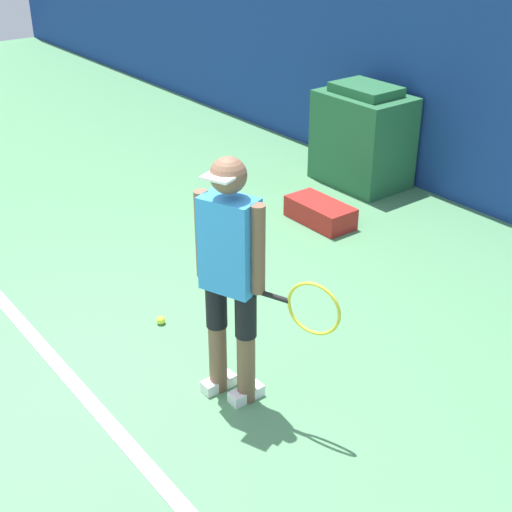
{
  "coord_description": "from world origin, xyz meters",
  "views": [
    {
      "loc": [
        3.68,
        -1.48,
        3.05
      ],
      "look_at": [
        0.58,
        0.92,
        0.98
      ],
      "focal_mm": 50.0,
      "sensor_mm": 36.0,
      "label": 1
    }
  ],
  "objects_px": {
    "tennis_player": "(232,273)",
    "tennis_ball": "(161,320)",
    "equipment_bag": "(320,212)",
    "covered_chair": "(363,137)"
  },
  "relations": [
    {
      "from": "tennis_player",
      "to": "tennis_ball",
      "type": "xyz_separation_m",
      "value": [
        -1.04,
        0.05,
        -0.9
      ]
    },
    {
      "from": "tennis_ball",
      "to": "equipment_bag",
      "type": "distance_m",
      "value": 2.31
    },
    {
      "from": "tennis_player",
      "to": "equipment_bag",
      "type": "bearing_deg",
      "value": 104.86
    },
    {
      "from": "equipment_bag",
      "to": "covered_chair",
      "type": "bearing_deg",
      "value": 115.78
    },
    {
      "from": "equipment_bag",
      "to": "tennis_ball",
      "type": "bearing_deg",
      "value": -74.35
    },
    {
      "from": "tennis_ball",
      "to": "covered_chair",
      "type": "height_order",
      "value": "covered_chair"
    },
    {
      "from": "tennis_player",
      "to": "equipment_bag",
      "type": "height_order",
      "value": "tennis_player"
    },
    {
      "from": "covered_chair",
      "to": "equipment_bag",
      "type": "xyz_separation_m",
      "value": [
        0.52,
        -1.09,
        -0.42
      ]
    },
    {
      "from": "tennis_player",
      "to": "equipment_bag",
      "type": "distance_m",
      "value": 2.94
    },
    {
      "from": "tennis_player",
      "to": "tennis_ball",
      "type": "relative_size",
      "value": 24.61
    }
  ]
}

